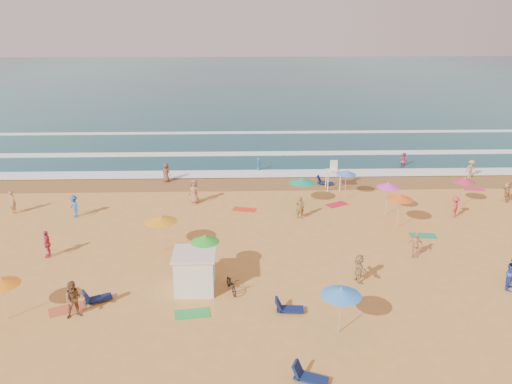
{
  "coord_description": "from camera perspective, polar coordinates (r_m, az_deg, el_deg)",
  "views": [
    {
      "loc": [
        -2.23,
        -28.29,
        13.61
      ],
      "look_at": [
        -1.18,
        6.0,
        1.5
      ],
      "focal_mm": 35.0,
      "sensor_mm": 36.0,
      "label": 1
    }
  ],
  "objects": [
    {
      "name": "ground",
      "position": [
        31.47,
        2.5,
        -6.2
      ],
      "size": [
        220.0,
        220.0,
        0.0
      ],
      "primitive_type": "plane",
      "color": "gold",
      "rests_on": "ground"
    },
    {
      "name": "ocean",
      "position": [
        113.13,
        -0.62,
        12.53
      ],
      "size": [
        220.0,
        140.0,
        0.18
      ],
      "primitive_type": "cube",
      "color": "#0C4756",
      "rests_on": "ground"
    },
    {
      "name": "wet_sand",
      "position": [
        43.05,
        1.31,
        1.02
      ],
      "size": [
        220.0,
        220.0,
        0.0
      ],
      "primitive_type": "plane",
      "color": "olive",
      "rests_on": "ground"
    },
    {
      "name": "surf_foam",
      "position": [
        51.46,
        0.79,
        4.22
      ],
      "size": [
        200.0,
        18.7,
        0.05
      ],
      "color": "white",
      "rests_on": "ground"
    },
    {
      "name": "cabana",
      "position": [
        26.55,
        -6.99,
        -9.07
      ],
      "size": [
        2.0,
        2.0,
        2.0
      ],
      "primitive_type": "cube",
      "color": "silver",
      "rests_on": "ground"
    },
    {
      "name": "cabana_roof",
      "position": [
        26.06,
        -7.08,
        -7.02
      ],
      "size": [
        2.2,
        2.2,
        0.12
      ],
      "primitive_type": "cube",
      "color": "silver",
      "rests_on": "cabana"
    },
    {
      "name": "bicycle",
      "position": [
        26.46,
        -2.82,
        -10.45
      ],
      "size": [
        1.03,
        1.74,
        0.86
      ],
      "primitive_type": "imported",
      "rotation": [
        0.0,
        0.0,
        0.29
      ],
      "color": "black",
      "rests_on": "ground"
    },
    {
      "name": "lifeguard_stand",
      "position": [
        41.75,
        8.81,
        1.7
      ],
      "size": [
        1.2,
        1.2,
        2.1
      ],
      "primitive_type": null,
      "color": "white",
      "rests_on": "ground"
    },
    {
      "name": "beach_umbrellas",
      "position": [
        30.65,
        7.73,
        -2.82
      ],
      "size": [
        54.28,
        25.42,
        0.73
      ],
      "color": "#378AFB",
      "rests_on": "ground"
    },
    {
      "name": "loungers",
      "position": [
        30.02,
        15.6,
        -7.93
      ],
      "size": [
        35.73,
        25.33,
        0.34
      ],
      "color": "#0E1A46",
      "rests_on": "ground"
    },
    {
      "name": "towels",
      "position": [
        30.22,
        1.93,
        -7.3
      ],
      "size": [
        42.14,
        21.96,
        0.03
      ],
      "color": "#BD3D17",
      "rests_on": "ground"
    },
    {
      "name": "beachgoers",
      "position": [
        34.11,
        2.54,
        -2.58
      ],
      "size": [
        46.95,
        25.66,
        2.14
      ],
      "color": "#C83262",
      "rests_on": "ground"
    }
  ]
}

